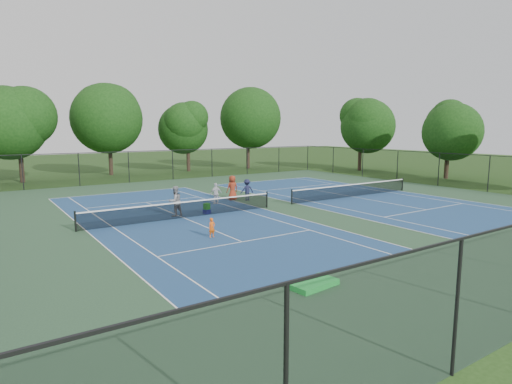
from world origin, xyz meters
TOP-DOWN VIEW (x-y plane):
  - ground at (0.00, 0.00)m, footprint 140.00×140.00m
  - court_pad at (0.00, 0.00)m, footprint 36.00×36.00m
  - tennis_court_left at (-7.00, 0.00)m, footprint 12.00×23.83m
  - tennis_court_right at (7.00, 0.00)m, footprint 12.00×23.83m
  - perimeter_fence at (0.00, 0.00)m, footprint 36.08×36.08m
  - tree_back_a at (-13.00, 24.00)m, footprint 6.80×6.80m
  - tree_back_b at (-4.00, 26.00)m, footprint 7.60×7.60m
  - tree_back_c at (5.00, 25.00)m, footprint 6.00×6.00m
  - tree_back_d at (13.00, 24.00)m, footprint 7.80×7.80m
  - tree_side_e at (23.00, 14.00)m, footprint 6.60×6.60m
  - tree_side_f at (24.00, 3.00)m, footprint 5.80×5.80m
  - child_player at (-7.74, -4.86)m, footprint 0.37×0.26m
  - instructor at (-7.18, 0.81)m, footprint 1.00×0.85m
  - bystander_a at (-3.18, 3.07)m, footprint 0.87×0.36m
  - bystander_b at (-0.59, 3.14)m, footprint 1.07×0.71m
  - bystander_c at (-1.42, 3.82)m, footprint 0.89×0.58m
  - ball_crate at (-5.29, 0.40)m, footprint 0.47×0.42m
  - ball_hopper at (-5.29, 0.40)m, footprint 0.39×0.35m
  - green_tarp at (-8.02, -12.45)m, footprint 1.75×1.08m

SIDE VIEW (x-z plane):
  - ground at x=0.00m, z-range 0.00..0.00m
  - court_pad at x=0.00m, z-range 0.00..0.01m
  - tennis_court_left at x=-7.00m, z-range -0.44..0.63m
  - tennis_court_right at x=7.00m, z-range -0.44..0.63m
  - green_tarp at x=-8.02m, z-range 0.01..0.19m
  - ball_crate at x=-5.29m, z-range 0.00..0.27m
  - ball_hopper at x=-5.29m, z-range 0.27..0.65m
  - child_player at x=-7.74m, z-range 0.00..0.96m
  - bystander_a at x=-3.18m, z-range 0.00..1.48m
  - bystander_b at x=-0.59m, z-range 0.00..1.56m
  - bystander_c at x=-1.42m, z-range 0.00..1.81m
  - instructor at x=-7.18m, z-range 0.00..1.82m
  - perimeter_fence at x=0.00m, z-range 0.09..3.11m
  - tree_side_f at x=24.00m, z-range 1.19..9.31m
  - tree_back_c at x=5.00m, z-range 1.28..9.68m
  - tree_side_e at x=23.00m, z-range 1.37..10.25m
  - tree_back_a at x=-13.00m, z-range 1.46..10.61m
  - tree_back_b at x=-4.00m, z-range 1.58..11.61m
  - tree_back_d at x=13.00m, z-range 1.64..12.01m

